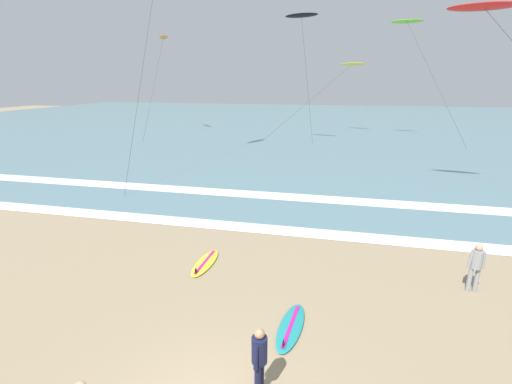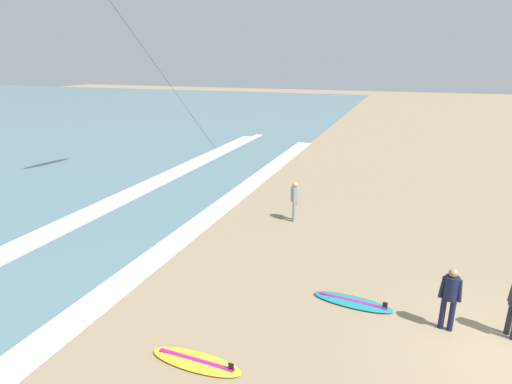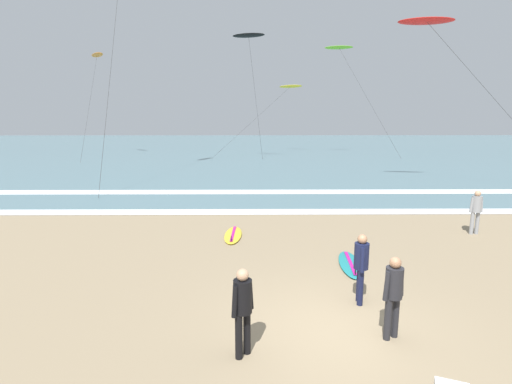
{
  "view_description": "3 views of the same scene",
  "coord_description": "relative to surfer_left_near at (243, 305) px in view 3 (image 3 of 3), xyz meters",
  "views": [
    {
      "loc": [
        1.91,
        -4.72,
        6.24
      ],
      "look_at": [
        -0.86,
        7.46,
        2.4
      ],
      "focal_mm": 25.27,
      "sensor_mm": 36.0,
      "label": 1
    },
    {
      "loc": [
        -8.9,
        2.45,
        6.16
      ],
      "look_at": [
        1.27,
        6.12,
        2.71
      ],
      "focal_mm": 29.34,
      "sensor_mm": 36.0,
      "label": 2
    },
    {
      "loc": [
        -1.74,
        -6.81,
        4.04
      ],
      "look_at": [
        -1.6,
        7.25,
        1.38
      ],
      "focal_mm": 26.63,
      "sensor_mm": 36.0,
      "label": 3
    }
  ],
  "objects": [
    {
      "name": "kite_yellow_high_right",
      "position": [
        4.95,
        43.12,
        7.23
      ],
      "size": [
        10.79,
        9.84,
        8.46
      ],
      "color": "yellow",
      "rests_on": "ground"
    },
    {
      "name": "wave_foam_outer_break",
      "position": [
        0.06,
        15.68,
        -0.94
      ],
      "size": [
        50.37,
        0.69,
        0.01
      ],
      "primitive_type": "cube",
      "color": "white",
      "rests_on": "ocean_surface"
    },
    {
      "name": "surfboard_left_pile",
      "position": [
        2.93,
        4.14,
        -0.91
      ],
      "size": [
        0.8,
        2.15,
        0.25
      ],
      "color": "teal",
      "rests_on": "ground"
    },
    {
      "name": "surfer_left_near",
      "position": [
        0.0,
        0.0,
        0.0
      ],
      "size": [
        0.41,
        0.43,
        1.6
      ],
      "color": "black",
      "rests_on": "ground"
    },
    {
      "name": "kite_orange_far_right",
      "position": [
        -17.39,
        39.19,
        10.31
      ],
      "size": [
        2.62,
        9.74,
        11.56
      ],
      "color": "orange",
      "rests_on": "ground"
    },
    {
      "name": "kite_red_high_left",
      "position": [
        10.34,
        17.42,
        8.71
      ],
      "size": [
        10.24,
        2.64,
        9.95
      ],
      "color": "red",
      "rests_on": "ground"
    },
    {
      "name": "surfboard_foreground_flat",
      "position": [
        -0.52,
        6.97,
        -0.91
      ],
      "size": [
        0.66,
        2.12,
        0.25
      ],
      "color": "yellow",
      "rests_on": "ground"
    },
    {
      "name": "wave_foam_shoreline",
      "position": [
        1.85,
        10.53,
        -0.94
      ],
      "size": [
        44.59,
        1.04,
        0.01
      ],
      "primitive_type": "cube",
      "color": "white",
      "rests_on": "ocean_surface"
    },
    {
      "name": "kite_lime_far_left",
      "position": [
        10.07,
        39.29,
        11.16
      ],
      "size": [
        7.77,
        5.49,
        12.42
      ],
      "color": "#70C628",
      "rests_on": "ground"
    },
    {
      "name": "ocean_surface",
      "position": [
        1.9,
        55.13,
        -0.95
      ],
      "size": [
        140.0,
        90.0,
        0.01
      ],
      "primitive_type": "cube",
      "color": "slate",
      "rests_on": "ground"
    },
    {
      "name": "kite_black_mid_center",
      "position": [
        -0.17,
        32.56,
        11.04
      ],
      "size": [
        3.29,
        2.59,
        12.29
      ],
      "color": "black",
      "rests_on": "ground"
    },
    {
      "name": "wave_foam_mid_break",
      "position": [
        3.42,
        15.01,
        -0.94
      ],
      "size": [
        45.9,
        0.6,
        0.01
      ],
      "primitive_type": "cube",
      "color": "white",
      "rests_on": "ocean_surface"
    },
    {
      "name": "surfer_foreground_main",
      "position": [
        2.77,
        0.52,
        0.0
      ],
      "size": [
        0.49,
        0.32,
        1.6
      ],
      "color": "#232328",
      "rests_on": "ground"
    },
    {
      "name": "ground_plane",
      "position": [
        1.9,
        0.83,
        -0.96
      ],
      "size": [
        160.0,
        160.0,
        0.0
      ],
      "primitive_type": "plane",
      "color": "#937F60"
    },
    {
      "name": "surfer_right_near",
      "position": [
        8.16,
        7.13,
        0.0
      ],
      "size": [
        0.51,
        0.32,
        1.6
      ],
      "color": "gray",
      "rests_on": "ground"
    },
    {
      "name": "surfer_left_far",
      "position": [
        2.56,
        1.92,
        0.0
      ],
      "size": [
        0.32,
        0.52,
        1.6
      ],
      "color": "#141938",
      "rests_on": "ground"
    }
  ]
}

